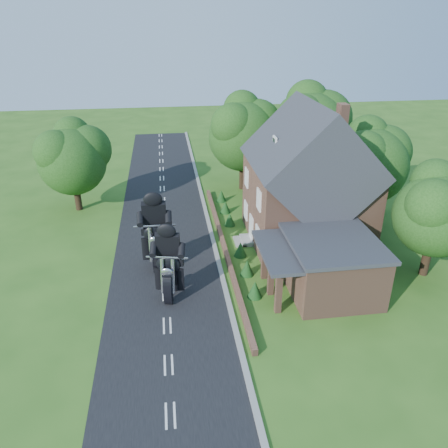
{
  "coord_description": "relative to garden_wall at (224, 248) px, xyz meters",
  "views": [
    {
      "loc": [
        0.43,
        -22.35,
        15.41
      ],
      "look_at": [
        4.07,
        3.54,
        2.8
      ],
      "focal_mm": 35.0,
      "sensor_mm": 36.0,
      "label": 1
    }
  ],
  "objects": [
    {
      "name": "garden_wall",
      "position": [
        0.0,
        0.0,
        0.0
      ],
      "size": [
        0.3,
        22.0,
        0.4
      ],
      "primitive_type": "cube",
      "color": "brown",
      "rests_on": "ground"
    },
    {
      "name": "shrub_d",
      "position": [
        1.0,
        4.0,
        0.35
      ],
      "size": [
        0.9,
        0.9,
        1.1
      ],
      "primitive_type": "cone",
      "color": "#113712",
      "rests_on": "ground"
    },
    {
      "name": "road",
      "position": [
        -4.3,
        -5.0,
        -0.19
      ],
      "size": [
        7.0,
        80.0,
        0.02
      ],
      "primitive_type": "cube",
      "color": "black",
      "rests_on": "ground"
    },
    {
      "name": "tree_far_road",
      "position": [
        -11.16,
        9.11,
        4.64
      ],
      "size": [
        6.08,
        5.6,
        7.84
      ],
      "color": "black",
      "rests_on": "ground"
    },
    {
      "name": "tree_behind_left",
      "position": [
        3.86,
        12.13,
        5.53
      ],
      "size": [
        6.94,
        6.4,
        9.16
      ],
      "color": "black",
      "rests_on": "ground"
    },
    {
      "name": "annex",
      "position": [
        5.57,
        -5.8,
        1.57
      ],
      "size": [
        7.05,
        5.94,
        3.44
      ],
      "color": "brown",
      "rests_on": "ground"
    },
    {
      "name": "shrub_f",
      "position": [
        1.0,
        9.0,
        0.35
      ],
      "size": [
        0.9,
        0.9,
        1.1
      ],
      "primitive_type": "cone",
      "color": "#113712",
      "rests_on": "ground"
    },
    {
      "name": "house",
      "position": [
        6.19,
        1.0,
        4.14
      ],
      "size": [
        9.54,
        8.64,
        10.24
      ],
      "color": "brown",
      "rests_on": "ground"
    },
    {
      "name": "kerb",
      "position": [
        -0.65,
        -5.0,
        -0.14
      ],
      "size": [
        0.3,
        80.0,
        0.12
      ],
      "primitive_type": "cube",
      "color": "gray",
      "rests_on": "ground"
    },
    {
      "name": "shrub_c",
      "position": [
        1.0,
        -1.0,
        0.35
      ],
      "size": [
        0.9,
        0.9,
        1.1
      ],
      "primitive_type": "cone",
      "color": "#113712",
      "rests_on": "ground"
    },
    {
      "name": "tree_house_right",
      "position": [
        12.35,
        3.62,
        4.99
      ],
      "size": [
        6.51,
        6.0,
        8.4
      ],
      "color": "black",
      "rests_on": "ground"
    },
    {
      "name": "shrub_b",
      "position": [
        1.0,
        -3.5,
        0.35
      ],
      "size": [
        0.9,
        0.9,
        1.1
      ],
      "primitive_type": "cone",
      "color": "#113712",
      "rests_on": "ground"
    },
    {
      "name": "motorcycle_follow",
      "position": [
        -4.76,
        -1.73,
        0.62
      ],
      "size": [
        0.49,
        1.78,
        1.65
      ],
      "primitive_type": null,
      "rotation": [
        0.0,
        0.0,
        3.12
      ],
      "color": "black",
      "rests_on": "ground"
    },
    {
      "name": "tree_behind_house",
      "position": [
        9.88,
        11.14,
        6.03
      ],
      "size": [
        7.81,
        7.2,
        10.08
      ],
      "color": "black",
      "rests_on": "ground"
    },
    {
      "name": "shrub_a",
      "position": [
        1.0,
        -6.0,
        0.35
      ],
      "size": [
        0.9,
        0.9,
        1.1
      ],
      "primitive_type": "cone",
      "color": "#113712",
      "rests_on": "ground"
    },
    {
      "name": "shrub_e",
      "position": [
        1.0,
        6.5,
        0.35
      ],
      "size": [
        0.9,
        0.9,
        1.1
      ],
      "primitive_type": "cone",
      "color": "#113712",
      "rests_on": "ground"
    },
    {
      "name": "tree_annex_side",
      "position": [
        12.83,
        -4.9,
        4.49
      ],
      "size": [
        5.64,
        5.2,
        7.48
      ],
      "color": "black",
      "rests_on": "ground"
    },
    {
      "name": "ground",
      "position": [
        -4.3,
        -5.0,
        -0.2
      ],
      "size": [
        120.0,
        120.0,
        0.0
      ],
      "primitive_type": "plane",
      "color": "#2F5B19",
      "rests_on": "ground"
    },
    {
      "name": "motorcycle_lead",
      "position": [
        -4.0,
        -5.37,
        0.55
      ],
      "size": [
        0.74,
        1.66,
        1.5
      ],
      "primitive_type": null,
      "rotation": [
        0.0,
        0.0,
        2.93
      ],
      "color": "black",
      "rests_on": "ground"
    }
  ]
}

